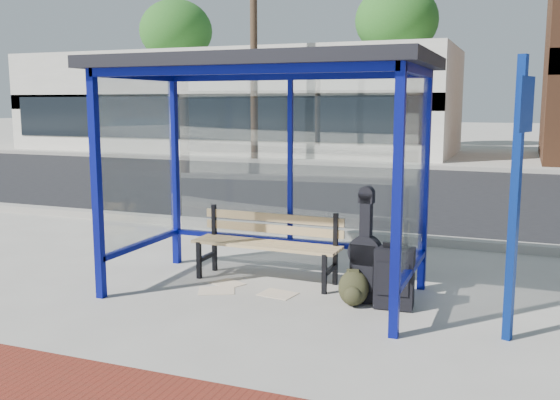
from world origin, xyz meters
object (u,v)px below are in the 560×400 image
at_px(guitar_bag, 365,263).
at_px(backpack, 353,289).
at_px(bench, 268,241).
at_px(suitcase, 394,278).

distance_m(guitar_bag, backpack, 0.28).
xyz_separation_m(guitar_bag, backpack, (-0.08, -0.14, -0.23)).
distance_m(bench, guitar_bag, 1.26).
bearing_deg(guitar_bag, backpack, -114.39).
bearing_deg(guitar_bag, suitcase, -6.73).
distance_m(guitar_bag, suitcase, 0.33).
bearing_deg(suitcase, bench, 159.49).
bearing_deg(suitcase, backpack, -172.78).
xyz_separation_m(suitcase, backpack, (-0.38, -0.08, -0.13)).
bearing_deg(bench, backpack, -23.41).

